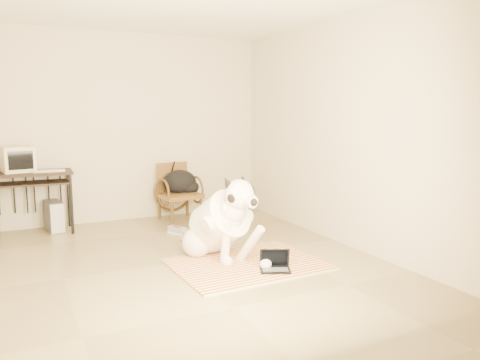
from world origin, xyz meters
TOP-DOWN VIEW (x-y plane):
  - floor at (0.00, 0.00)m, footprint 4.50×4.50m
  - wall_back at (0.00, 2.25)m, footprint 4.50×0.00m
  - wall_front at (0.00, -2.25)m, footprint 4.50×0.00m
  - wall_right at (2.00, 0.00)m, footprint 0.00×4.50m
  - rug at (0.59, -0.41)m, footprint 1.56×1.22m
  - dog at (0.43, -0.08)m, footprint 0.70×1.28m
  - laptop at (0.75, -0.71)m, footprint 0.36×0.32m
  - computer_desk at (-1.33, 1.93)m, footprint 1.00×0.57m
  - crt_monitor at (-1.48, 2.00)m, footprint 0.42×0.41m
  - desk_keyboard at (-1.13, 1.84)m, footprint 0.39×0.16m
  - pc_tower at (-1.09, 1.99)m, footprint 0.24×0.45m
  - rattan_chair at (0.61, 1.87)m, footprint 0.61×0.59m
  - backpack at (0.65, 1.85)m, footprint 0.51×0.40m
  - sneaker_left at (0.34, 1.12)m, footprint 0.22×0.29m
  - sneaker_right at (0.68, 1.29)m, footprint 0.29×0.28m

SIDE VIEW (x-z plane):
  - floor at x=0.00m, z-range 0.00..0.00m
  - rug at x=0.59m, z-range 0.00..0.02m
  - sneaker_left at x=0.34m, z-range -0.01..0.09m
  - sneaker_right at x=0.68m, z-range -0.01..0.10m
  - laptop at x=0.75m, z-range -0.03..0.17m
  - pc_tower at x=-1.09m, z-range 0.00..0.40m
  - dog at x=0.43m, z-range -0.11..0.88m
  - rattan_chair at x=0.61m, z-range 0.00..0.84m
  - backpack at x=0.65m, z-range 0.37..0.73m
  - computer_desk at x=-1.33m, z-range 0.29..1.11m
  - desk_keyboard at x=-1.13m, z-range 0.82..0.84m
  - crt_monitor at x=-1.48m, z-range 0.82..1.15m
  - wall_back at x=0.00m, z-range -0.90..3.60m
  - wall_front at x=0.00m, z-range -0.90..3.60m
  - wall_right at x=2.00m, z-range -0.90..3.60m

